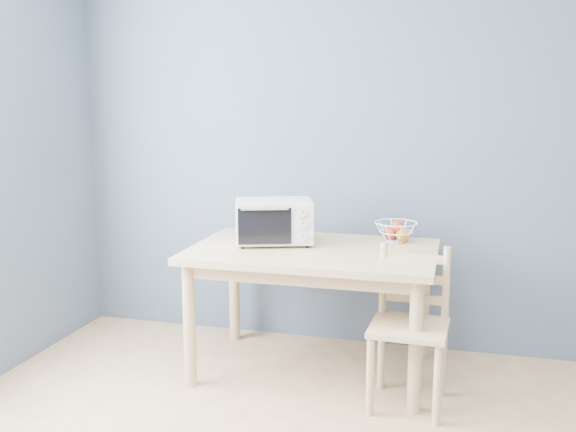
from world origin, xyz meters
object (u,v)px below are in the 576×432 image
(fruit_basket, at_px, (397,231))
(dining_chair, at_px, (410,329))
(dining_table, at_px, (313,265))
(toaster_oven, at_px, (271,221))

(fruit_basket, relative_size, dining_chair, 0.40)
(dining_table, relative_size, dining_chair, 1.68)
(dining_table, height_order, fruit_basket, fruit_basket)
(toaster_oven, xyz_separation_m, dining_chair, (0.85, -0.31, -0.48))
(toaster_oven, relative_size, dining_chair, 0.62)
(toaster_oven, distance_m, dining_chair, 1.02)
(dining_chair, bearing_deg, toaster_oven, 162.53)
(toaster_oven, distance_m, fruit_basket, 0.76)
(dining_table, xyz_separation_m, toaster_oven, (-0.27, 0.05, 0.24))
(dining_table, bearing_deg, toaster_oven, 169.48)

